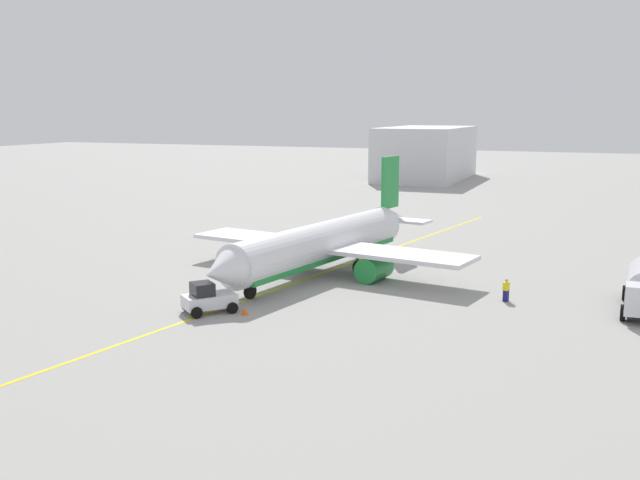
{
  "coord_description": "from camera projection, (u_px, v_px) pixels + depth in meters",
  "views": [
    {
      "loc": [
        57.41,
        23.25,
        14.09
      ],
      "look_at": [
        0.0,
        0.0,
        3.0
      ],
      "focal_mm": 41.02,
      "sensor_mm": 36.0,
      "label": 1
    }
  ],
  "objects": [
    {
      "name": "refueling_worker",
      "position": [
        506.0,
        291.0,
        54.29
      ],
      "size": [
        0.59,
        0.48,
        1.71
      ],
      "color": "navy",
      "rests_on": "ground"
    },
    {
      "name": "airplane",
      "position": [
        323.0,
        244.0,
        63.43
      ],
      "size": [
        31.07,
        26.93,
        9.5
      ],
      "color": "white",
      "rests_on": "ground"
    },
    {
      "name": "distant_hangar",
      "position": [
        426.0,
        153.0,
        149.17
      ],
      "size": [
        29.88,
        15.21,
        10.57
      ],
      "color": "silver",
      "rests_on": "ground"
    },
    {
      "name": "ground_plane",
      "position": [
        320.0,
        274.0,
        63.46
      ],
      "size": [
        400.0,
        400.0,
        0.0
      ],
      "primitive_type": "plane",
      "color": "#9E9B96"
    },
    {
      "name": "safety_cone_nose",
      "position": [
        245.0,
        311.0,
        50.79
      ],
      "size": [
        0.5,
        0.5,
        0.55
      ],
      "primitive_type": "cone",
      "color": "#F2590F",
      "rests_on": "ground"
    },
    {
      "name": "pushback_tug",
      "position": [
        208.0,
        299.0,
        51.24
      ],
      "size": [
        4.08,
        3.94,
        2.2
      ],
      "color": "silver",
      "rests_on": "ground"
    },
    {
      "name": "taxi_line_marking",
      "position": [
        320.0,
        274.0,
        63.46
      ],
      "size": [
        79.47,
        14.65,
        0.01
      ],
      "primitive_type": "cube",
      "rotation": [
        0.0,
        0.0,
        -0.18
      ],
      "color": "yellow",
      "rests_on": "ground"
    }
  ]
}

